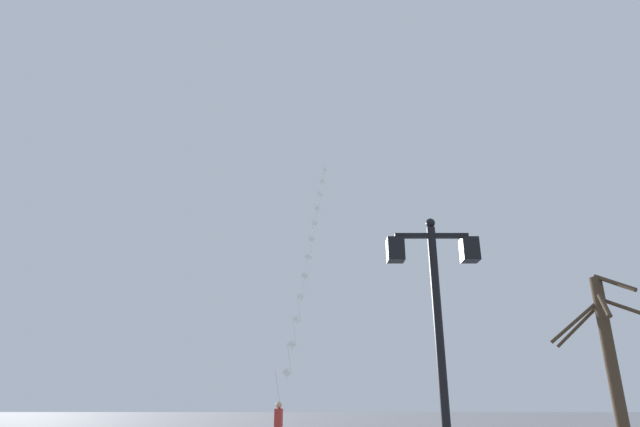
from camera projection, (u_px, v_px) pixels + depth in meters
name	position (u px, v px, depth m)	size (l,w,h in m)	color
twin_lantern_lamp_post	(437.00, 301.00, 8.34)	(1.53, 0.28, 4.66)	black
kite_train	(308.00, 260.00, 27.37)	(2.29, 10.73, 16.67)	brown
kite_flyer	(279.00, 426.00, 18.21)	(0.29, 0.62, 1.71)	brown
bare_tree	(613.00, 367.00, 11.35)	(1.83, 1.93, 4.52)	#423323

